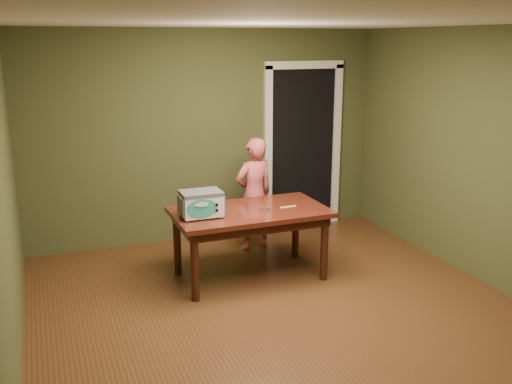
% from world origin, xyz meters
% --- Properties ---
extents(floor, '(5.00, 5.00, 0.00)m').
position_xyz_m(floor, '(0.00, 0.00, 0.00)').
color(floor, brown).
rests_on(floor, ground).
extents(room_shell, '(4.52, 5.02, 2.61)m').
position_xyz_m(room_shell, '(0.00, 0.00, 1.71)').
color(room_shell, '#424525').
rests_on(room_shell, ground).
extents(doorway, '(1.10, 0.66, 2.25)m').
position_xyz_m(doorway, '(1.30, 2.78, 1.06)').
color(doorway, black).
rests_on(doorway, ground).
extents(dining_table, '(1.61, 0.91, 0.75)m').
position_xyz_m(dining_table, '(0.02, 1.06, 0.65)').
color(dining_table, '#3D160E').
rests_on(dining_table, floor).
extents(toy_oven, '(0.43, 0.30, 0.26)m').
position_xyz_m(toy_oven, '(-0.52, 1.00, 0.89)').
color(toy_oven, '#4C4F54').
rests_on(toy_oven, dining_table).
extents(baking_pan, '(0.10, 0.10, 0.02)m').
position_xyz_m(baking_pan, '(0.17, 1.02, 0.76)').
color(baking_pan, silver).
rests_on(baking_pan, dining_table).
extents(spatula, '(0.18, 0.04, 0.01)m').
position_xyz_m(spatula, '(0.43, 1.00, 0.75)').
color(spatula, '#F6ED6A').
rests_on(spatula, dining_table).
extents(child, '(0.55, 0.42, 1.36)m').
position_xyz_m(child, '(0.37, 1.85, 0.68)').
color(child, '#C95254').
rests_on(child, floor).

